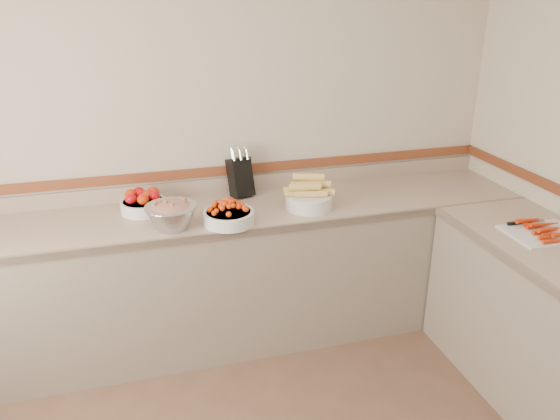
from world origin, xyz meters
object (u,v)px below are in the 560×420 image
object	(u,v)px
cherry_tomato_bowl	(229,215)
cutting_board	(543,231)
rhubarb_bowl	(171,214)
corn_bowl	(309,197)
knife_block	(240,176)
tomato_bowl	(143,202)

from	to	relation	value
cherry_tomato_bowl	cutting_board	size ratio (longest dim) A/B	0.73
cherry_tomato_bowl	rhubarb_bowl	distance (m)	0.32
corn_bowl	cutting_board	xyz separation A→B (m)	(1.12, -0.72, -0.06)
knife_block	corn_bowl	size ratio (longest dim) A/B	1.03
tomato_bowl	rhubarb_bowl	xyz separation A→B (m)	(0.14, -0.30, 0.03)
rhubarb_bowl	cutting_board	xyz separation A→B (m)	(1.95, -0.64, -0.07)
tomato_bowl	cutting_board	size ratio (longest dim) A/B	0.67
rhubarb_bowl	corn_bowl	bearing A→B (deg)	5.38
knife_block	cherry_tomato_bowl	world-z (taller)	knife_block
cherry_tomato_bowl	corn_bowl	xyz separation A→B (m)	(0.52, 0.10, 0.02)
knife_block	cherry_tomato_bowl	size ratio (longest dim) A/B	1.11
tomato_bowl	rhubarb_bowl	world-z (taller)	rhubarb_bowl
tomato_bowl	corn_bowl	distance (m)	1.00
cherry_tomato_bowl	cutting_board	xyz separation A→B (m)	(1.63, -0.62, -0.04)
tomato_bowl	corn_bowl	bearing A→B (deg)	-12.59
knife_block	rhubarb_bowl	world-z (taller)	knife_block
tomato_bowl	rhubarb_bowl	bearing A→B (deg)	-64.62
knife_block	cherry_tomato_bowl	distance (m)	0.47
rhubarb_bowl	cutting_board	world-z (taller)	rhubarb_bowl
corn_bowl	tomato_bowl	bearing A→B (deg)	167.41
knife_block	cutting_board	xyz separation A→B (m)	(1.47, -1.05, -0.12)
tomato_bowl	rhubarb_bowl	distance (m)	0.33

